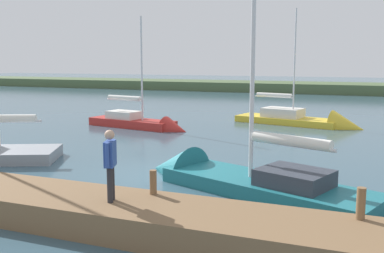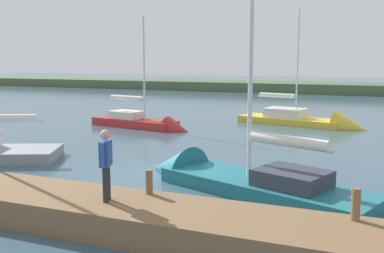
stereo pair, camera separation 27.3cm
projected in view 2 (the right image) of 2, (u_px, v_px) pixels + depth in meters
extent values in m
plane|color=#385666|center=(157.00, 174.00, 16.35)|extent=(200.00, 200.00, 0.00)
cube|color=#4C603D|center=(316.00, 92.00, 57.70)|extent=(180.00, 8.00, 2.40)
cube|color=brown|center=(67.00, 207.00, 11.62)|extent=(19.92, 2.23, 0.72)
cylinder|color=brown|center=(356.00, 204.00, 9.59)|extent=(0.19, 0.19, 0.70)
cylinder|color=brown|center=(149.00, 182.00, 11.48)|extent=(0.18, 0.18, 0.63)
cube|color=#1E6B75|center=(263.00, 193.00, 13.83)|extent=(7.24, 4.35, 0.83)
cone|color=#1E6B75|center=(172.00, 172.00, 16.51)|extent=(2.48, 2.60, 2.08)
cube|color=#333842|center=(292.00, 178.00, 13.08)|extent=(2.39, 2.17, 0.48)
cylinder|color=silver|center=(251.00, 52.00, 13.58)|extent=(0.14, 0.14, 7.82)
cylinder|color=silver|center=(288.00, 145.00, 13.04)|extent=(2.65, 1.06, 0.11)
cylinder|color=silver|center=(289.00, 141.00, 13.03)|extent=(2.46, 1.16, 0.32)
cube|color=#B22823|center=(134.00, 126.00, 27.96)|extent=(5.99, 2.66, 0.93)
cone|color=#B22823|center=(178.00, 131.00, 26.18)|extent=(1.73, 1.86, 1.62)
cube|color=silver|center=(126.00, 115.00, 28.21)|extent=(2.21, 1.63, 0.47)
cylinder|color=silver|center=(144.00, 69.00, 26.98)|extent=(0.11, 0.11, 6.21)
cylinder|color=silver|center=(127.00, 100.00, 28.03)|extent=(2.79, 0.61, 0.09)
cylinder|color=silver|center=(127.00, 98.00, 28.01)|extent=(2.55, 0.73, 0.27)
cube|color=gold|center=(290.00, 124.00, 29.24)|extent=(7.01, 3.62, 0.82)
cone|color=gold|center=(351.00, 129.00, 27.00)|extent=(2.37, 2.53, 2.14)
cube|color=silver|center=(286.00, 113.00, 29.34)|extent=(2.81, 2.17, 0.59)
cylinder|color=silver|center=(298.00, 64.00, 28.46)|extent=(0.10, 0.10, 6.92)
cylinder|color=silver|center=(277.00, 97.00, 29.57)|extent=(2.67, 0.70, 0.08)
cylinder|color=silver|center=(277.00, 95.00, 29.55)|extent=(2.45, 0.82, 0.27)
cylinder|color=#28282D|center=(105.00, 185.00, 10.80)|extent=(0.14, 0.14, 0.87)
cylinder|color=#28282D|center=(108.00, 182.00, 11.01)|extent=(0.14, 0.14, 0.87)
cube|color=#2D4C9E|center=(106.00, 153.00, 10.79)|extent=(0.36, 0.52, 0.62)
sphere|color=tan|center=(105.00, 135.00, 10.72)|extent=(0.24, 0.24, 0.24)
cylinder|color=#2D4C9E|center=(103.00, 155.00, 10.51)|extent=(0.09, 0.09, 0.59)
cylinder|color=#2D4C9E|center=(108.00, 150.00, 11.07)|extent=(0.09, 0.09, 0.59)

